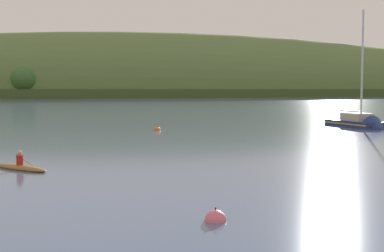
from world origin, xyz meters
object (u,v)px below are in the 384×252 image
at_px(canoe_with_paddler, 20,167).
at_px(mooring_buoy_far_upstream, 157,130).
at_px(sailboat_near_mooring, 361,126).
at_px(mooring_buoy_midchannel, 215,221).

distance_m(canoe_with_paddler, mooring_buoy_far_upstream, 23.95).
height_order(canoe_with_paddler, mooring_buoy_far_upstream, canoe_with_paddler).
bearing_deg(sailboat_near_mooring, mooring_buoy_midchannel, -42.38).
height_order(sailboat_near_mooring, mooring_buoy_far_upstream, sailboat_near_mooring).
bearing_deg(canoe_with_paddler, mooring_buoy_midchannel, -12.62).
xyz_separation_m(mooring_buoy_midchannel, mooring_buoy_far_upstream, (9.20, 32.06, 0.00)).
relative_size(mooring_buoy_midchannel, mooring_buoy_far_upstream, 1.01).
bearing_deg(mooring_buoy_far_upstream, canoe_with_paddler, -124.75).
distance_m(sailboat_near_mooring, mooring_buoy_midchannel, 40.06).
distance_m(sailboat_near_mooring, mooring_buoy_far_upstream, 20.41).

